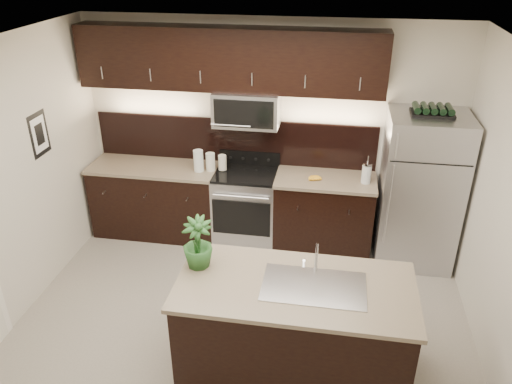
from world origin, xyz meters
The scene contains 12 objects.
ground centered at (0.00, 0.00, 0.00)m, with size 4.50×4.50×0.00m, color gray.
room_walls centered at (-0.11, -0.04, 1.70)m, with size 4.52×4.02×2.71m.
counter_run centered at (-0.46, 1.69, 0.47)m, with size 3.51×0.65×0.94m.
upper_fixtures centered at (-0.43, 1.84, 2.14)m, with size 3.49×0.40×1.66m.
island centered at (0.55, -0.39, 0.47)m, with size 1.96×0.96×0.94m.
sink_faucet centered at (0.70, -0.38, 0.96)m, with size 0.84×0.50×0.28m.
refrigerator centered at (1.77, 1.63, 0.90)m, with size 0.86×0.78×1.79m, color #B2B2B7.
wine_rack centered at (1.77, 1.63, 1.84)m, with size 0.44×0.27×0.10m.
plant centered at (-0.30, -0.25, 1.17)m, with size 0.26×0.26×0.46m, color #224F1F.
canisters centered at (-0.71, 1.67, 1.06)m, with size 0.38×0.19×0.26m.
french_press centered at (1.17, 1.64, 1.06)m, with size 0.11×0.11×0.33m.
bananas centered at (0.54, 1.61, 0.96)m, with size 0.16×0.12×0.05m, color gold.
Camera 1 is at (0.78, -3.66, 3.47)m, focal length 35.00 mm.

